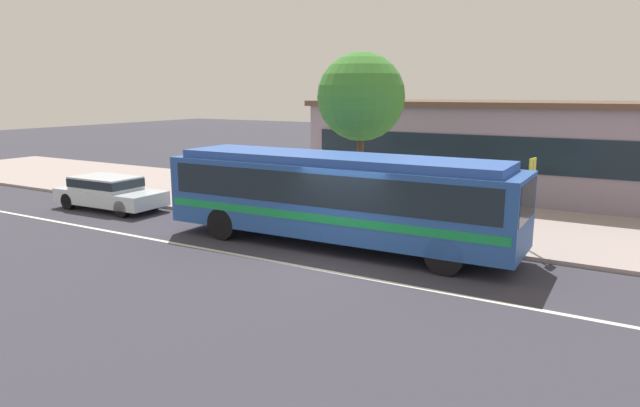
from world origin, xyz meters
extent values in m
plane|color=#36343F|center=(0.00, 0.00, 0.00)|extent=(120.00, 120.00, 0.00)
cube|color=#A1918E|center=(0.00, 6.81, 0.06)|extent=(60.00, 8.00, 0.12)
cube|color=silver|center=(0.00, -0.80, 0.00)|extent=(56.00, 0.16, 0.01)
cube|color=#2651A2|center=(-0.84, 1.46, 1.46)|extent=(10.81, 2.65, 2.08)
cube|color=#2C52A9|center=(-0.84, 1.46, 2.62)|extent=(9.94, 2.34, 0.24)
cube|color=#19232D|center=(-0.84, 1.46, 1.88)|extent=(10.16, 2.66, 0.91)
cube|color=#18904B|center=(-0.84, 1.46, 1.09)|extent=(10.59, 2.67, 0.24)
cube|color=#19232D|center=(4.49, 1.56, 1.88)|extent=(0.16, 2.16, 1.00)
cylinder|color=black|center=(2.80, 2.61, 0.50)|extent=(1.01, 0.30, 1.00)
cylinder|color=black|center=(2.84, 0.45, 0.50)|extent=(1.01, 0.30, 1.00)
cylinder|color=black|center=(-4.31, 2.48, 0.50)|extent=(1.01, 0.30, 1.00)
cylinder|color=black|center=(-4.27, 0.31, 0.50)|extent=(1.01, 0.30, 1.00)
cube|color=silver|center=(-11.02, 1.64, 0.52)|extent=(4.55, 1.91, 0.55)
cube|color=silver|center=(-11.25, 1.63, 1.04)|extent=(2.56, 1.65, 0.50)
cube|color=#19232D|center=(-11.25, 1.63, 1.06)|extent=(2.61, 1.67, 0.32)
cylinder|color=black|center=(-9.55, 2.47, 0.32)|extent=(0.64, 0.23, 0.64)
cylinder|color=black|center=(-9.52, 0.87, 0.32)|extent=(0.64, 0.23, 0.64)
cylinder|color=black|center=(-12.53, 2.40, 0.32)|extent=(0.64, 0.23, 0.64)
cylinder|color=black|center=(-12.49, 0.81, 0.32)|extent=(0.64, 0.23, 0.64)
cylinder|color=#785958|center=(-4.74, 4.92, 0.57)|extent=(0.14, 0.14, 0.90)
cylinder|color=#785958|center=(-4.58, 4.93, 0.57)|extent=(0.14, 0.14, 0.90)
cylinder|color=#3161B7|center=(-4.66, 4.93, 1.30)|extent=(0.36, 0.36, 0.55)
sphere|color=tan|center=(-4.66, 4.93, 1.68)|extent=(0.21, 0.21, 0.21)
cylinder|color=gray|center=(4.24, 3.54, 1.39)|extent=(0.08, 0.08, 2.54)
cube|color=yellow|center=(4.24, 3.54, 2.46)|extent=(0.12, 0.44, 0.56)
cylinder|color=brown|center=(-1.80, 4.93, 1.71)|extent=(0.24, 0.24, 3.18)
sphere|color=#3E8332|center=(-1.80, 4.93, 4.37)|extent=(3.05, 3.05, 3.05)
cube|color=gray|center=(1.01, 13.29, 1.95)|extent=(15.70, 7.01, 3.89)
cube|color=#19232D|center=(1.01, 9.76, 2.14)|extent=(14.44, 0.04, 1.40)
cube|color=brown|center=(1.01, 13.29, 4.01)|extent=(16.10, 7.41, 0.24)
camera|label=1|loc=(7.11, -12.94, 4.57)|focal=31.83mm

